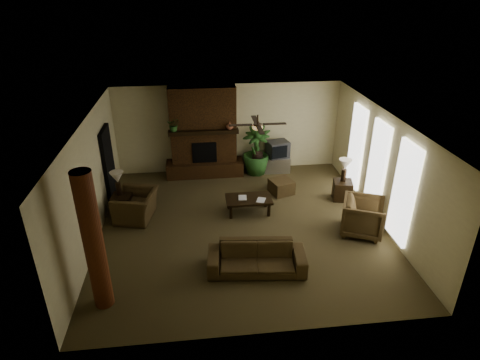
{
  "coord_description": "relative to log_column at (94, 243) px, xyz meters",
  "views": [
    {
      "loc": [
        -1.06,
        -8.61,
        5.58
      ],
      "look_at": [
        0.0,
        0.4,
        1.1
      ],
      "focal_mm": 30.32,
      "sensor_mm": 36.0,
      "label": 1
    }
  ],
  "objects": [
    {
      "name": "ottoman",
      "position": [
        4.31,
        4.04,
        -1.2
      ],
      "size": [
        0.76,
        0.76,
        0.4
      ],
      "primitive_type": "cube",
      "rotation": [
        0.0,
        0.0,
        0.32
      ],
      "color": "#4B3A20",
      "rests_on": "ground"
    },
    {
      "name": "armchair_left",
      "position": [
        0.29,
        3.12,
        -0.91
      ],
      "size": [
        0.94,
        1.25,
        0.98
      ],
      "primitive_type": "imported",
      "rotation": [
        0.0,
        0.0,
        -1.78
      ],
      "color": "#4B3A20",
      "rests_on": "ground"
    },
    {
      "name": "mantel_vase",
      "position": [
        2.94,
        5.34,
        0.27
      ],
      "size": [
        0.27,
        0.28,
        0.22
      ],
      "primitive_type": "imported",
      "rotation": [
        0.0,
        0.0,
        0.25
      ],
      "color": "#92533A",
      "rests_on": "fireplace"
    },
    {
      "name": "tv",
      "position": [
        4.49,
        5.54,
        -0.64
      ],
      "size": [
        0.75,
        0.66,
        0.52
      ],
      "color": "#363638",
      "rests_on": "tv_stand"
    },
    {
      "name": "floor_plant",
      "position": [
        3.77,
        5.49,
        -0.97
      ],
      "size": [
        1.39,
        1.74,
        0.86
      ],
      "primitive_type": "imported",
      "rotation": [
        0.0,
        0.0,
        -0.41
      ],
      "color": "#2B5823",
      "rests_on": "ground"
    },
    {
      "name": "side_table_right",
      "position": [
        5.93,
        3.48,
        -1.12
      ],
      "size": [
        0.6,
        0.6,
        0.55
      ],
      "primitive_type": "cube",
      "rotation": [
        0.0,
        0.0,
        -0.23
      ],
      "color": "black",
      "rests_on": "ground"
    },
    {
      "name": "ceiling_fan",
      "position": [
        3.35,
        2.7,
        1.13
      ],
      "size": [
        1.35,
        1.35,
        0.37
      ],
      "color": "#2E2114",
      "rests_on": "ceiling"
    },
    {
      "name": "windows",
      "position": [
        6.4,
        2.6,
        -0.05
      ],
      "size": [
        0.08,
        3.65,
        2.35
      ],
      "color": "white",
      "rests_on": "ground"
    },
    {
      "name": "log_column",
      "position": [
        0.0,
        0.0,
        0.0
      ],
      "size": [
        0.36,
        0.36,
        2.8
      ],
      "primitive_type": "cylinder",
      "color": "brown",
      "rests_on": "ground"
    },
    {
      "name": "floor_vase",
      "position": [
        3.83,
        5.49,
        -0.97
      ],
      "size": [
        0.34,
        0.34,
        0.77
      ],
      "color": "#34231D",
      "rests_on": "ground"
    },
    {
      "name": "tv_stand",
      "position": [
        4.45,
        5.55,
        -1.15
      ],
      "size": [
        0.88,
        0.54,
        0.5
      ],
      "primitive_type": "cube",
      "rotation": [
        0.0,
        0.0,
        -0.05
      ],
      "color": "silver",
      "rests_on": "ground"
    },
    {
      "name": "doorway",
      "position": [
        -0.49,
        4.2,
        -0.35
      ],
      "size": [
        0.1,
        1.0,
        2.1
      ],
      "primitive_type": "cube",
      "color": "black",
      "rests_on": "ground"
    },
    {
      "name": "room_shell",
      "position": [
        2.95,
        2.4,
        0.0
      ],
      "size": [
        7.0,
        7.0,
        7.0
      ],
      "color": "brown",
      "rests_on": "ground"
    },
    {
      "name": "fireplace",
      "position": [
        2.15,
        5.62,
        -0.24
      ],
      "size": [
        2.4,
        0.7,
        2.8
      ],
      "color": "#4E2E14",
      "rests_on": "ground"
    },
    {
      "name": "book_a",
      "position": [
        2.94,
        3.07,
        -0.83
      ],
      "size": [
        0.22,
        0.05,
        0.29
      ],
      "primitive_type": "imported",
      "rotation": [
        0.0,
        0.0,
        -0.1
      ],
      "color": "#999999",
      "rests_on": "coffee_table"
    },
    {
      "name": "lamp_left",
      "position": [
        -0.16,
        3.43,
        -0.4
      ],
      "size": [
        0.44,
        0.44,
        0.65
      ],
      "color": "#2E2114",
      "rests_on": "side_table_left"
    },
    {
      "name": "side_table_left",
      "position": [
        -0.1,
        3.38,
        -1.12
      ],
      "size": [
        0.56,
        0.56,
        0.55
      ],
      "primitive_type": "cube",
      "rotation": [
        0.0,
        0.0,
        -0.12
      ],
      "color": "black",
      "rests_on": "ground"
    },
    {
      "name": "lamp_right",
      "position": [
        5.94,
        3.52,
        -0.4
      ],
      "size": [
        0.42,
        0.42,
        0.65
      ],
      "color": "#2E2114",
      "rests_on": "side_table_right"
    },
    {
      "name": "mantel_plant",
      "position": [
        1.29,
        5.36,
        0.32
      ],
      "size": [
        0.41,
        0.45,
        0.33
      ],
      "primitive_type": "imported",
      "rotation": [
        0.0,
        0.0,
        -0.09
      ],
      "color": "#2B5823",
      "rests_on": "fireplace"
    },
    {
      "name": "coffee_table",
      "position": [
        3.21,
        3.05,
        -1.03
      ],
      "size": [
        1.2,
        0.7,
        0.43
      ],
      "color": "black",
      "rests_on": "ground"
    },
    {
      "name": "armchair_right",
      "position": [
        5.83,
        1.77,
        -0.91
      ],
      "size": [
        1.2,
        1.23,
        0.98
      ],
      "primitive_type": "imported",
      "rotation": [
        0.0,
        0.0,
        1.16
      ],
      "color": "#4B3A20",
      "rests_on": "ground"
    },
    {
      "name": "sofa",
      "position": [
        3.05,
        0.66,
        -1.0
      ],
      "size": [
        2.12,
        0.81,
        0.81
      ],
      "primitive_type": "imported",
      "rotation": [
        0.0,
        0.0,
        -0.1
      ],
      "color": "#4B3A20",
      "rests_on": "ground"
    },
    {
      "name": "book_b",
      "position": [
        3.41,
        2.92,
        -0.82
      ],
      "size": [
        0.21,
        0.1,
        0.29
      ],
      "primitive_type": "imported",
      "rotation": [
        0.0,
        0.0,
        -0.37
      ],
      "color": "#999999",
      "rests_on": "coffee_table"
    }
  ]
}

